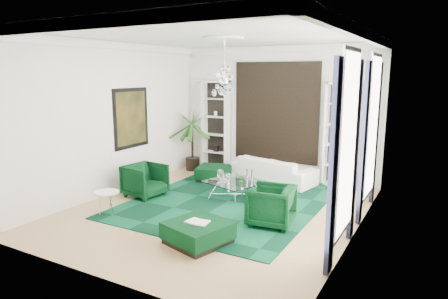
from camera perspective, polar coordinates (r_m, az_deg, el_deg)
The scene contains 30 objects.
floor at distance 9.13m, azimuth -1.02°, elevation -8.62°, with size 6.00×7.00×0.02m, color tan.
ceiling at distance 8.64m, azimuth -1.11°, elevation 16.02°, with size 6.00×7.00×0.02m, color white.
wall_back at distance 11.82m, azimuth 7.55°, elevation 5.29°, with size 6.00×0.02×3.80m, color white.
wall_front at distance 5.95m, azimuth -18.29°, elevation -0.72°, with size 6.00×0.02×3.80m, color white.
wall_left at distance 10.51m, azimuth -15.45°, elevation 4.29°, with size 0.02×7.00×3.80m, color white.
wall_right at distance 7.64m, azimuth 18.87°, elevation 1.72°, with size 0.02×7.00×3.80m, color white.
crown_molding at distance 8.63m, azimuth -1.11°, elevation 15.29°, with size 6.00×7.00×0.18m, color white, non-canonical shape.
ceiling_medallion at distance 8.89m, azimuth -0.10°, elevation 15.61°, with size 0.90×0.90×0.05m, color white.
tapestry at distance 11.78m, azimuth 7.46°, elevation 5.27°, with size 2.50×0.06×2.80m, color black.
shelving_left at distance 12.55m, azimuth -1.16°, elevation 3.41°, with size 0.90×0.38×2.80m, color white, non-canonical shape.
shelving_right at distance 11.13m, azimuth 16.47°, elevation 1.99°, with size 0.90×0.38×2.80m, color white, non-canonical shape.
painting at distance 10.92m, azimuth -13.08°, elevation 4.37°, with size 0.04×1.30×1.60m, color black.
window_near at distance 6.77m, azimuth 17.31°, elevation 0.70°, with size 0.03×1.10×2.90m, color white.
curtain_near_a at distance 6.08m, azimuth 15.32°, elevation -2.73°, with size 0.07×0.30×3.25m, color black.
curtain_near_b at distance 7.57m, azimuth 18.18°, elevation -0.23°, with size 0.07×0.30×3.25m, color black.
window_far at distance 9.11m, azimuth 20.48°, elevation 3.02°, with size 0.03×1.10×2.90m, color white.
curtain_far_a at distance 8.39m, azimuth 19.30°, elevation 0.74°, with size 0.07×0.30×3.25m, color black.
curtain_far_b at distance 9.91m, azimuth 20.88°, elevation 2.13°, with size 0.07×0.30×3.25m, color black.
rug at distance 9.65m, azimuth 0.67°, elevation -7.40°, with size 4.20×5.00×0.02m, color black.
sofa at distance 11.33m, azimuth 7.02°, elevation -2.91°, with size 2.39×0.94×0.70m, color white.
armchair_left at distance 10.14m, azimuth -11.21°, elevation -4.36°, with size 0.87×0.89×0.81m, color black.
armchair_right at distance 8.18m, azimuth 6.73°, elevation -7.96°, with size 0.87×0.89×0.81m, color black.
coffee_table at distance 9.92m, azimuth 1.60°, elevation -5.69°, with size 1.20×1.20×0.41m, color white, non-canonical shape.
ottoman_side at distance 11.47m, azimuth -1.46°, elevation -3.42°, with size 0.90×0.90×0.40m, color black.
ottoman_front at distance 7.37m, azimuth -3.74°, elevation -11.79°, with size 1.00×1.00×0.40m, color black.
book at distance 7.29m, azimuth -3.77°, elevation -10.23°, with size 0.42×0.28×0.03m, color white.
side_table at distance 9.11m, azimuth -16.35°, elevation -7.40°, with size 0.52×0.52×0.50m, color white.
palm at distance 12.51m, azimuth -4.56°, elevation 2.43°, with size 1.50×1.50×2.40m, color #23561A, non-canonical shape.
chandelier at distance 8.84m, azimuth 0.06°, elevation 9.67°, with size 0.80×0.80×0.72m, color white, non-canonical shape.
table_plant at distance 9.49m, azimuth 2.52°, elevation -4.43°, with size 0.13×0.11×0.24m, color #23561A.
Camera 1 is at (4.32, -7.44, 3.05)m, focal length 32.00 mm.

